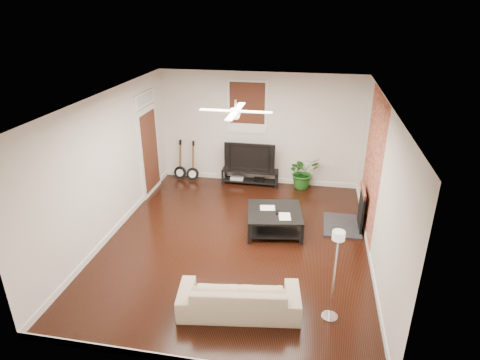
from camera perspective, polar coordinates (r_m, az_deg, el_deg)
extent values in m
cube|color=black|center=(8.05, -0.53, -8.65)|extent=(5.00, 6.00, 0.01)
cube|color=white|center=(6.97, -0.61, 11.20)|extent=(5.00, 6.00, 0.01)
cube|color=silver|center=(10.19, 2.70, 7.09)|extent=(5.00, 0.01, 2.80)
cube|color=silver|center=(4.87, -7.55, -13.24)|extent=(5.00, 0.01, 2.80)
cube|color=silver|center=(8.22, -17.94, 1.78)|extent=(0.01, 6.00, 2.80)
cube|color=silver|center=(7.37, 18.87, -0.88)|extent=(0.01, 6.00, 2.80)
cube|color=brown|center=(8.29, 17.97, 1.96)|extent=(0.02, 2.20, 2.80)
cube|color=black|center=(8.63, 15.30, -3.70)|extent=(0.80, 1.10, 0.92)
cube|color=#39190F|center=(10.06, 1.02, 10.14)|extent=(1.00, 0.06, 1.30)
cube|color=white|center=(9.85, -12.61, 5.04)|extent=(0.08, 1.00, 2.50)
cube|color=black|center=(10.42, 1.40, 0.45)|extent=(1.41, 0.38, 0.40)
imported|color=black|center=(10.23, 1.45, 3.39)|extent=(1.26, 0.17, 0.73)
cube|color=black|center=(8.34, 4.83, -5.70)|extent=(1.22, 1.22, 0.45)
imported|color=#C0A690|center=(6.34, -0.13, -15.92)|extent=(1.90, 0.95, 0.53)
imported|color=#1E5A19|center=(10.26, 8.81, 1.10)|extent=(0.95, 0.91, 0.83)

